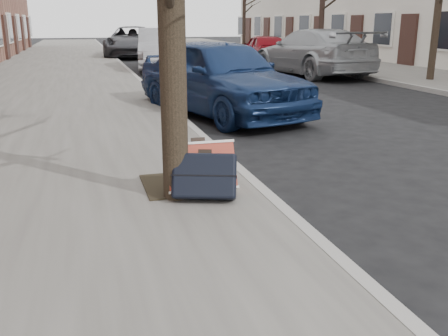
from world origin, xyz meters
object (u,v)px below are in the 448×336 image
object	(u,v)px
car_near_front	(220,77)
car_near_mid	(161,49)
suitcase_navy	(204,176)
suitcase_red	(200,168)

from	to	relation	value
car_near_front	car_near_mid	bearing A→B (deg)	71.49
suitcase_navy	car_near_front	distance (m)	5.28
suitcase_red	car_near_mid	world-z (taller)	car_near_mid
car_near_front	car_near_mid	size ratio (longest dim) A/B	0.93
suitcase_navy	car_near_mid	distance (m)	15.02
suitcase_navy	car_near_mid	world-z (taller)	car_near_mid
suitcase_red	suitcase_navy	world-z (taller)	suitcase_red
suitcase_navy	car_near_front	world-z (taller)	car_near_front
car_near_mid	suitcase_red	bearing A→B (deg)	-89.74
car_near_front	suitcase_navy	bearing A→B (deg)	-123.36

